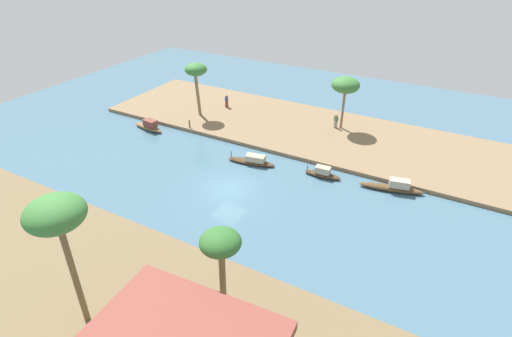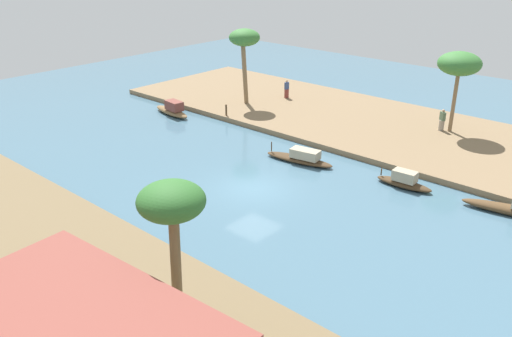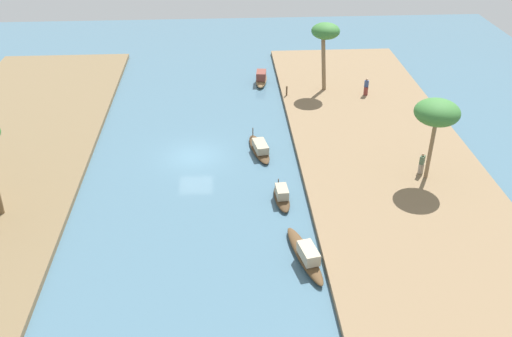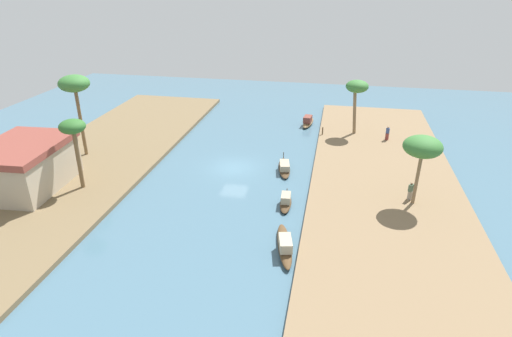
% 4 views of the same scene
% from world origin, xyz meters
% --- Properties ---
extents(river_water, '(72.13, 72.13, 0.00)m').
position_xyz_m(river_water, '(0.00, 0.00, 0.00)').
color(river_water, '#476B7F').
rests_on(river_water, ground).
extents(riverbank_left, '(44.15, 12.85, 0.38)m').
position_xyz_m(riverbank_left, '(0.00, -13.99, 0.19)').
color(riverbank_left, '#846B4C').
rests_on(riverbank_left, ground).
extents(riverbank_right, '(44.15, 12.85, 0.38)m').
position_xyz_m(riverbank_right, '(0.00, 13.99, 0.19)').
color(riverbank_right, brown).
rests_on(riverbank_right, ground).
extents(sampan_near_left_bank, '(5.39, 2.03, 1.17)m').
position_xyz_m(sampan_near_left_bank, '(-12.32, -6.58, 0.41)').
color(sampan_near_left_bank, brown).
rests_on(sampan_near_left_bank, river_water).
extents(sampan_with_red_awning, '(4.19, 1.49, 1.22)m').
position_xyz_m(sampan_with_red_awning, '(14.12, -5.95, 0.44)').
color(sampan_with_red_awning, brown).
rests_on(sampan_with_red_awning, river_water).
extents(sampan_midstream, '(3.33, 1.11, 0.99)m').
position_xyz_m(sampan_midstream, '(-6.25, -5.86, 0.36)').
color(sampan_midstream, '#47331E').
rests_on(sampan_midstream, river_water).
extents(sampan_foreground, '(4.73, 1.87, 0.98)m').
position_xyz_m(sampan_foreground, '(0.36, -4.86, 0.34)').
color(sampan_foreground, '#47331E').
rests_on(sampan_foreground, river_water).
extents(person_on_near_bank, '(0.52, 0.52, 1.55)m').
position_xyz_m(person_on_near_bank, '(-3.96, -15.70, 1.06)').
color(person_on_near_bank, gray).
rests_on(person_on_near_bank, riverbank_left).
extents(person_by_mooring, '(0.44, 0.44, 1.57)m').
position_xyz_m(person_by_mooring, '(9.70, -14.99, 1.00)').
color(person_by_mooring, brown).
rests_on(person_by_mooring, riverbank_left).
extents(mooring_post, '(0.14, 0.14, 0.86)m').
position_xyz_m(mooring_post, '(10.02, -7.93, 0.81)').
color(mooring_post, '#4C3823').
rests_on(mooring_post, riverbank_left).
extents(palm_tree_left_near, '(2.94, 2.94, 5.67)m').
position_xyz_m(palm_tree_left_near, '(-4.53, -15.92, 5.18)').
color(palm_tree_left_near, '#7F6647').
rests_on(palm_tree_left_near, riverbank_left).
extents(palm_tree_left_far, '(2.48, 2.48, 6.12)m').
position_xyz_m(palm_tree_left_far, '(11.18, -11.31, 5.61)').
color(palm_tree_left_far, '#7F6647').
rests_on(palm_tree_left_far, riverbank_left).
extents(palm_tree_right_tall, '(2.11, 2.11, 6.08)m').
position_xyz_m(palm_tree_right_tall, '(-7.10, 11.58, 5.57)').
color(palm_tree_right_tall, brown).
rests_on(palm_tree_right_tall, riverbank_right).
extents(palm_tree_right_short, '(2.90, 2.90, 8.06)m').
position_xyz_m(palm_tree_right_short, '(-0.41, 15.31, 7.44)').
color(palm_tree_right_short, brown).
rests_on(palm_tree_right_short, riverbank_right).
extents(riverside_building, '(8.60, 6.61, 3.96)m').
position_xyz_m(riverside_building, '(-7.98, 16.14, 2.39)').
color(riverside_building, tan).
rests_on(riverside_building, riverbank_right).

